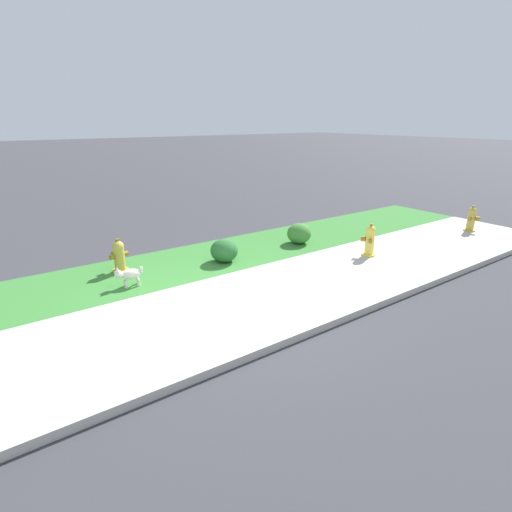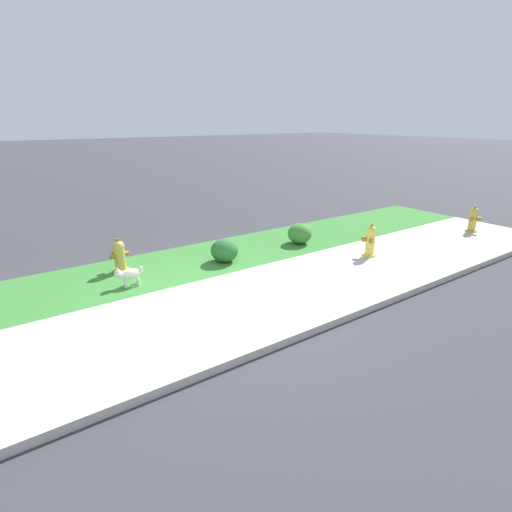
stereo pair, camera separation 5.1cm
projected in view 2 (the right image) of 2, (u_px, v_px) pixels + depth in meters
The scene contains 10 objects.
ground_plane at pixel (234, 306), 6.58m from camera, with size 120.00×120.00×0.00m, color #38383D.
sidewalk_pavement at pixel (234, 306), 6.58m from camera, with size 18.00×2.57×0.01m, color #BCB7AD.
grass_verge at pixel (174, 265), 8.41m from camera, with size 18.00×2.17×0.01m, color #387A33.
street_curb at pixel (286, 338), 5.50m from camera, with size 18.00×0.16×0.12m, color #BCB7AD.
fire_hydrant_across_street at pixel (370, 241), 8.87m from camera, with size 0.35×0.35×0.74m.
fire_hydrant_mid_block at pixel (119, 256), 7.97m from camera, with size 0.40×0.38×0.69m.
fire_hydrant_by_grass_verge at pixel (473, 219), 10.79m from camera, with size 0.39×0.36×0.71m.
small_white_dog at pixel (129, 274), 7.29m from camera, with size 0.51×0.25×0.40m.
shrub_bush_far_verge at pixel (224, 250), 8.55m from camera, with size 0.59×0.59×0.50m.
shrub_bush_mid_verge at pixel (300, 234), 9.80m from camera, with size 0.59×0.59×0.50m.
Camera 2 is at (-3.12, -5.07, 2.94)m, focal length 28.00 mm.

